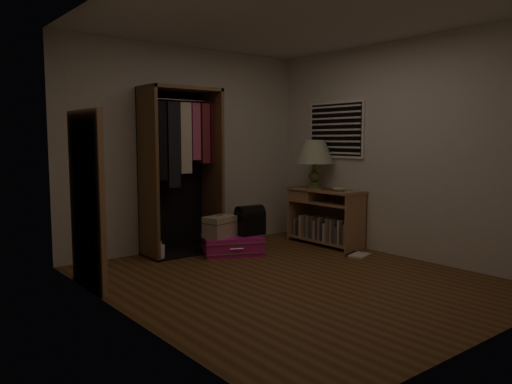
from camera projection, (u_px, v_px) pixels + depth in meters
ground at (291, 280)px, 5.07m from camera, size 4.00×4.00×0.00m
room_walls at (295, 132)px, 4.99m from camera, size 3.52×4.02×2.60m
console_bookshelf at (323, 215)px, 6.79m from camera, size 0.42×1.12×0.75m
open_wardrobe at (181, 156)px, 6.17m from camera, size 0.97×0.50×2.05m
floor_mirror at (87, 200)px, 4.71m from camera, size 0.06×0.80×1.70m
pink_suitcase at (232, 245)px, 6.22m from camera, size 0.89×0.79×0.23m
train_case at (220, 226)px, 6.13m from camera, size 0.43×0.35×0.28m
black_bag at (250, 220)px, 6.27m from camera, size 0.36×0.25×0.37m
table_lamp at (315, 153)px, 6.84m from camera, size 0.54×0.54×0.66m
brass_tray at (330, 189)px, 6.66m from camera, size 0.34×0.34×0.01m
ceramic_bowl at (339, 190)px, 6.47m from camera, size 0.21×0.21×0.04m
white_jug at (159, 252)px, 5.91m from camera, size 0.15×0.15×0.22m
floor_book at (357, 255)px, 6.11m from camera, size 0.33×0.29×0.03m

